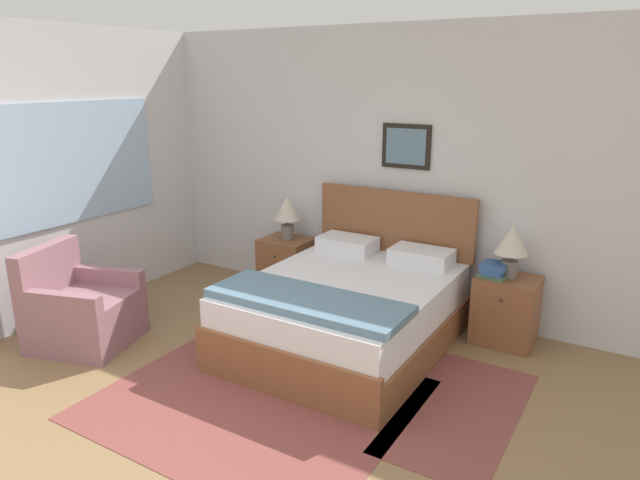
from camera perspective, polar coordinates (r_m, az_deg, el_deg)
The scene contains 13 objects.
wall_back at distance 5.42m, azimuth 5.47°, elevation 7.00°, with size 6.98×0.09×2.60m.
wall_left at distance 5.72m, azimuth -23.76°, elevation 6.22°, with size 0.08×5.52×2.60m.
area_rug_main at distance 4.12m, azimuth -6.45°, elevation -15.53°, with size 2.04×1.78×0.01m.
area_rug_bedside at distance 4.09m, azimuth 13.88°, elevation -16.20°, with size 0.72×1.47×0.01m.
bed at distance 4.70m, azimuth 2.75°, elevation -6.91°, with size 1.52×1.90×1.15m.
armchair at distance 5.15m, azimuth -22.81°, elevation -6.54°, with size 0.92×0.89×0.83m.
nightstand_near_window at distance 5.83m, azimuth -3.33°, elevation -2.58°, with size 0.49×0.43×0.57m.
nightstand_by_door at distance 5.00m, azimuth 18.07°, elevation -6.66°, with size 0.49×0.43×0.57m.
table_lamp_near_window at distance 5.69m, azimuth -3.31°, elevation 2.94°, with size 0.27×0.27×0.44m.
table_lamp_by_door at distance 4.83m, azimuth 18.62°, elevation -0.29°, with size 0.27×0.27×0.44m.
book_thick_bottom at distance 4.88m, azimuth 17.01°, elevation -3.34°, with size 0.24×0.24×0.03m.
book_hardcover_middle at distance 4.87m, azimuth 17.05°, elevation -2.95°, with size 0.16×0.25×0.04m.
book_novel_upper at distance 4.86m, azimuth 17.09°, elevation -2.50°, with size 0.21×0.23×0.04m.
Camera 1 is at (2.32, -1.68, 2.16)m, focal length 32.00 mm.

